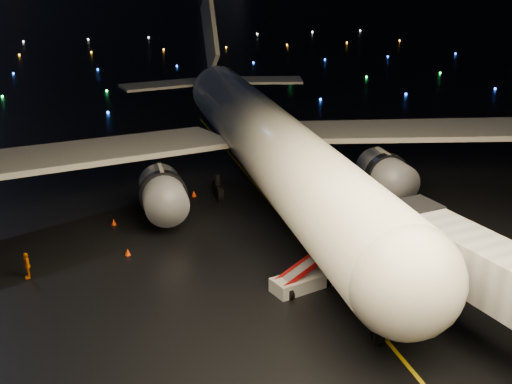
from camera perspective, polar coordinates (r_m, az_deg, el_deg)
ground at (r=331.00m, az=-15.69°, el=15.92°), size 2000.00×2000.00×0.00m
lane_centre at (r=52.59m, az=3.52°, el=-3.58°), size 0.25×80.00×0.02m
airliner at (r=59.87m, az=0.35°, el=8.44°), size 64.87×61.80×17.90m
belt_loader at (r=43.49m, az=4.19°, el=-6.72°), size 6.62×3.45×3.10m
crew_c at (r=47.73m, az=-19.69°, el=-6.15°), size 0.64×1.19×1.94m
safety_cone_0 at (r=49.47m, az=-11.35°, el=-5.24°), size 0.62×0.62×0.54m
safety_cone_1 at (r=60.44m, az=-5.53°, el=-0.13°), size 0.58×0.58×0.52m
safety_cone_2 at (r=55.11m, az=-12.53°, el=-2.62°), size 0.54×0.54×0.50m
taxiway_lights at (r=137.97m, az=-14.17°, el=10.92°), size 164.00×92.00×0.36m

